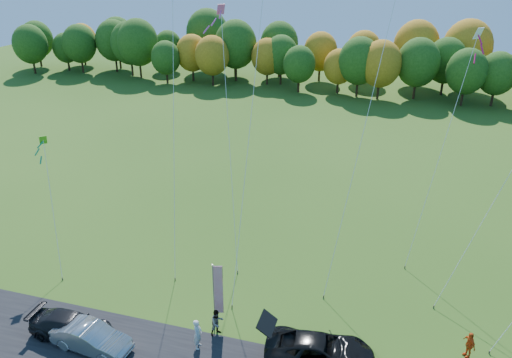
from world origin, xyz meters
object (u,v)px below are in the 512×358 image
(person_east, at_px, (469,344))
(feather_flag, at_px, (217,289))
(black_suv, at_px, (320,352))
(silver_sedan, at_px, (91,338))

(person_east, bearing_deg, feather_flag, -114.05)
(black_suv, xyz_separation_m, silver_sedan, (-12.48, -2.50, -0.06))
(silver_sedan, xyz_separation_m, person_east, (20.27, 5.34, 0.05))
(black_suv, distance_m, silver_sedan, 12.73)
(feather_flag, bearing_deg, person_east, 6.40)
(silver_sedan, relative_size, person_east, 2.85)
(feather_flag, bearing_deg, black_suv, -11.31)
(silver_sedan, bearing_deg, feather_flag, -53.28)
(black_suv, height_order, silver_sedan, black_suv)
(person_east, xyz_separation_m, feather_flag, (-14.09, -1.58, 1.88))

